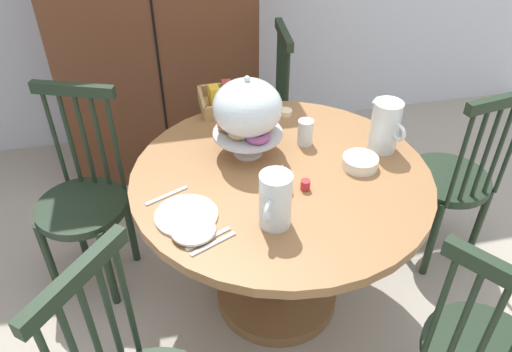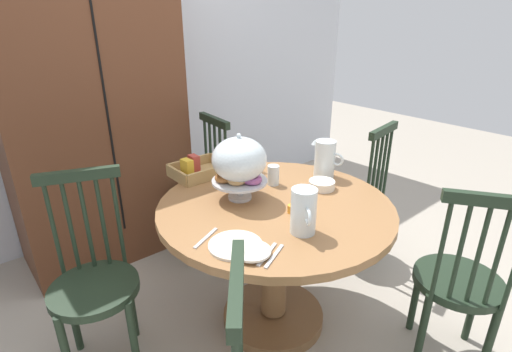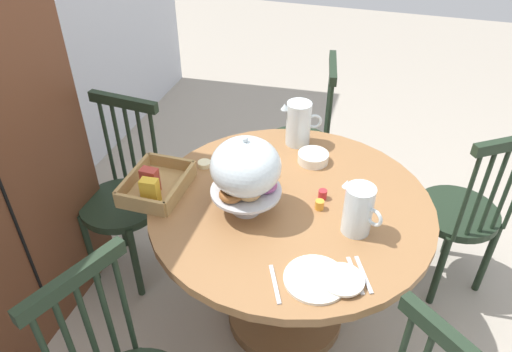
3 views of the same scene
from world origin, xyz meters
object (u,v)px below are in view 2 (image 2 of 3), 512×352
object	(u,v)px
china_plate_small	(252,251)
windsor_chair_host_seat	(459,284)
wooden_armoire	(93,118)
windsor_chair_by_cabinet	(200,193)
china_plate_large	(235,245)
cereal_basket	(198,170)
cereal_bowl	(322,185)
dining_table	(275,241)
windsor_chair_near_window	(356,197)
milk_pitcher	(303,213)
pastry_stand_with_dome	(239,162)
orange_juice_pitcher	(325,161)
drinking_glass	(273,175)
butter_dish	(243,170)
windsor_chair_facing_door	(94,285)

from	to	relation	value
china_plate_small	windsor_chair_host_seat	bearing A→B (deg)	-29.42
china_plate_small	wooden_armoire	bearing A→B (deg)	91.12
windsor_chair_by_cabinet	china_plate_large	distance (m)	1.20
cereal_basket	cereal_bowl	bearing A→B (deg)	-55.09
dining_table	china_plate_small	size ratio (longest dim) A/B	7.80
windsor_chair_near_window	cereal_bowl	xyz separation A→B (m)	(-0.56, -0.16, 0.31)
windsor_chair_host_seat	china_plate_large	bearing A→B (deg)	146.68
windsor_chair_near_window	milk_pitcher	distance (m)	1.12
pastry_stand_with_dome	orange_juice_pitcher	world-z (taller)	pastry_stand_with_dome
dining_table	china_plate_large	size ratio (longest dim) A/B	5.32
china_plate_small	china_plate_large	bearing A→B (deg)	99.11
china_plate_large	drinking_glass	world-z (taller)	drinking_glass
windsor_chair_host_seat	windsor_chair_by_cabinet	bearing A→B (deg)	103.01
cereal_basket	butter_dish	xyz separation A→B (m)	(0.24, -0.12, -0.02)
dining_table	windsor_chair_host_seat	world-z (taller)	windsor_chair_host_seat
windsor_chair_facing_door	milk_pitcher	world-z (taller)	windsor_chair_facing_door
windsor_chair_near_window	windsor_chair_host_seat	bearing A→B (deg)	-114.50
dining_table	butter_dish	bearing A→B (deg)	72.54
wooden_armoire	cereal_basket	xyz separation A→B (m)	(0.30, -0.76, -0.21)
wooden_armoire	windsor_chair_by_cabinet	bearing A→B (deg)	-40.92
windsor_chair_host_seat	milk_pitcher	bearing A→B (deg)	140.62
dining_table	drinking_glass	distance (m)	0.36
windsor_chair_near_window	windsor_chair_facing_door	distance (m)	1.71
china_plate_small	cereal_bowl	size ratio (longest dim) A/B	1.07
windsor_chair_by_cabinet	butter_dish	xyz separation A→B (m)	(0.03, -0.44, 0.30)
windsor_chair_facing_door	windsor_chair_host_seat	distance (m)	1.69
windsor_chair_facing_door	wooden_armoire	bearing A→B (deg)	67.03
wooden_armoire	dining_table	bearing A→B (deg)	-72.99
china_plate_large	butter_dish	world-z (taller)	butter_dish
milk_pitcher	china_plate_small	bearing A→B (deg)	178.26
orange_juice_pitcher	windsor_chair_host_seat	bearing A→B (deg)	-88.04
wooden_armoire	dining_table	world-z (taller)	wooden_armoire
windsor_chair_facing_door	cereal_basket	bearing A→B (deg)	16.93
cereal_bowl	windsor_chair_near_window	bearing A→B (deg)	15.57
orange_juice_pitcher	drinking_glass	bearing A→B (deg)	160.67
cereal_basket	cereal_bowl	xyz separation A→B (m)	(0.41, -0.59, -0.01)
windsor_chair_host_seat	windsor_chair_near_window	bearing A→B (deg)	65.50
china_plate_large	cereal_bowl	distance (m)	0.71
windsor_chair_facing_door	china_plate_large	size ratio (longest dim) A/B	4.43
wooden_armoire	china_plate_large	size ratio (longest dim) A/B	8.91
windsor_chair_by_cabinet	butter_dish	world-z (taller)	windsor_chair_by_cabinet
milk_pitcher	cereal_bowl	distance (m)	0.48
china_plate_large	drinking_glass	bearing A→B (deg)	33.66
orange_juice_pitcher	china_plate_small	distance (m)	0.89
pastry_stand_with_dome	china_plate_small	distance (m)	0.54
pastry_stand_with_dome	cereal_bowl	bearing A→B (deg)	-24.96
wooden_armoire	butter_dish	distance (m)	1.06
orange_juice_pitcher	china_plate_small	size ratio (longest dim) A/B	1.43
china_plate_large	drinking_glass	xyz separation A→B (m)	(0.54, 0.36, 0.05)
windsor_chair_near_window	china_plate_large	bearing A→B (deg)	-166.42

